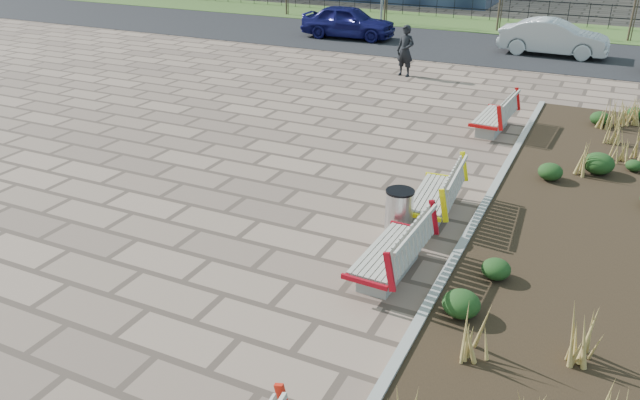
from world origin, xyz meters
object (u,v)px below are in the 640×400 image
at_px(bench_d, 493,114).
at_px(car_silver, 554,38).
at_px(bench_c, 433,192).
at_px(pedestrian, 405,51).
at_px(litter_bin, 399,213).
at_px(bench_b, 390,248).
at_px(car_blue, 348,22).

relative_size(bench_d, car_silver, 0.48).
bearing_deg(car_silver, bench_c, 179.89).
distance_m(bench_c, pedestrian, 11.50).
bearing_deg(litter_bin, pedestrian, 108.29).
bearing_deg(bench_b, car_blue, 117.50).
height_order(car_blue, car_silver, car_blue).
height_order(pedestrian, car_silver, pedestrian).
relative_size(bench_d, car_blue, 0.48).
distance_m(bench_b, pedestrian, 13.89).
bearing_deg(litter_bin, car_blue, 116.21).
xyz_separation_m(pedestrian, car_silver, (4.44, 6.01, -0.18)).
distance_m(litter_bin, car_blue, 19.60).
height_order(bench_b, bench_d, same).
bearing_deg(bench_b, pedestrian, 109.93).
xyz_separation_m(bench_c, car_silver, (0.21, 16.70, 0.24)).
height_order(bench_b, car_blue, car_blue).
distance_m(bench_b, bench_d, 8.29).
height_order(bench_c, bench_d, same).
height_order(bench_c, pedestrian, pedestrian).
relative_size(bench_b, bench_d, 1.00).
xyz_separation_m(bench_d, litter_bin, (-0.33, -6.88, -0.05)).
bearing_deg(pedestrian, car_blue, 140.91).
distance_m(litter_bin, pedestrian, 12.45).
bearing_deg(bench_c, pedestrian, 107.92).
height_order(bench_b, car_silver, car_silver).
bearing_deg(litter_bin, bench_d, 87.29).
relative_size(bench_c, pedestrian, 1.15).
bearing_deg(pedestrian, bench_d, -37.95).
bearing_deg(car_silver, bench_d, 179.51).
bearing_deg(bench_b, litter_bin, 105.18).
distance_m(bench_b, litter_bin, 1.45).
distance_m(bench_c, car_blue, 18.75).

